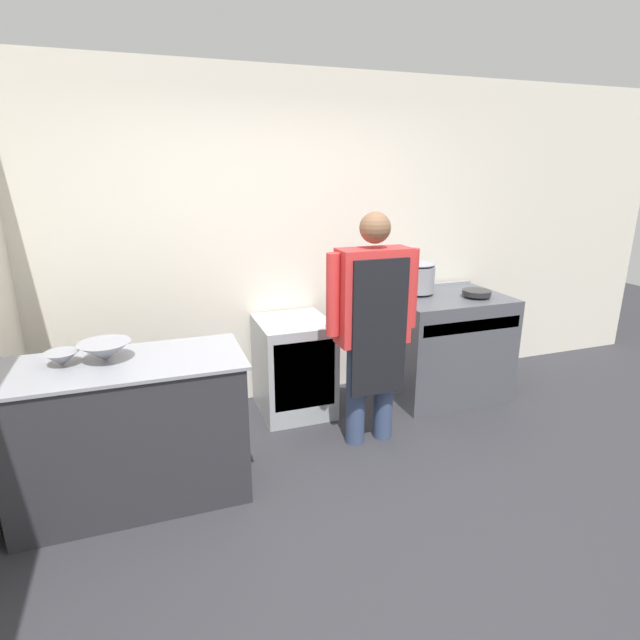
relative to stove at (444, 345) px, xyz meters
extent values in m
plane|color=#2D2D33|center=(-1.39, -1.40, -0.45)|extent=(14.00, 14.00, 0.00)
cube|color=silver|center=(-1.39, 0.46, 0.90)|extent=(8.00, 0.05, 2.70)
cube|color=#2D2D33|center=(-2.60, -0.69, -0.02)|extent=(1.30, 0.61, 0.87)
cube|color=gray|center=(-2.60, -0.69, 0.43)|extent=(1.36, 0.63, 0.02)
cube|color=#4C4F56|center=(0.00, 0.00, 0.00)|extent=(0.98, 0.78, 0.90)
cube|color=gray|center=(0.00, -0.37, 0.29)|extent=(0.90, 0.03, 0.10)
cube|color=gray|center=(0.00, 0.37, 0.46)|extent=(0.98, 0.03, 0.02)
cube|color=#A8ADB2|center=(-1.35, 0.11, -0.06)|extent=(0.57, 0.63, 0.78)
cube|color=silver|center=(-1.35, -0.20, -0.02)|extent=(0.48, 0.02, 0.55)
cylinder|color=#38476B|center=(-1.08, -0.54, -0.07)|extent=(0.14, 0.14, 0.77)
cylinder|color=#38476B|center=(-0.85, -0.54, -0.07)|extent=(0.14, 0.14, 0.77)
cube|color=red|center=(-0.97, -0.54, 0.65)|extent=(0.50, 0.22, 0.66)
cube|color=black|center=(-0.97, -0.66, 0.45)|extent=(0.40, 0.02, 0.96)
cylinder|color=red|center=(-1.26, -0.54, 0.68)|extent=(0.09, 0.09, 0.56)
cylinder|color=red|center=(-0.67, -0.54, 0.68)|extent=(0.09, 0.09, 0.56)
sphere|color=brown|center=(-0.97, -0.54, 1.12)|extent=(0.21, 0.21, 0.21)
cone|color=gray|center=(-2.69, -0.64, 0.49)|extent=(0.29, 0.29, 0.11)
cone|color=gray|center=(-2.91, -0.63, 0.48)|extent=(0.19, 0.19, 0.08)
cylinder|color=gray|center=(-0.22, 0.14, 0.58)|extent=(0.29, 0.29, 0.22)
ellipsoid|color=gray|center=(-0.22, 0.14, 0.71)|extent=(0.29, 0.29, 0.05)
cylinder|color=#262628|center=(0.20, -0.13, 0.49)|extent=(0.24, 0.24, 0.04)
camera|label=1|loc=(-2.41, -3.56, 1.49)|focal=28.00mm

